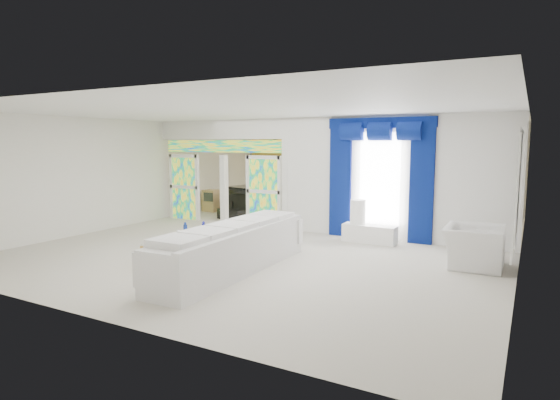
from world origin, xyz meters
The scene contains 22 objects.
floor centered at (0.00, 0.00, 0.00)m, with size 12.00×12.00×0.00m, color #B7AF9E.
dividing_wall centered at (2.15, 1.00, 1.50)m, with size 5.70×0.18×3.00m, color white.
dividing_header centered at (-2.85, 1.00, 2.73)m, with size 4.30×0.18×0.55m, color white.
stained_panel_left centered at (-4.28, 1.00, 1.00)m, with size 0.95×0.04×2.00m, color #994C3F.
stained_panel_right centered at (-1.42, 1.00, 1.00)m, with size 0.95×0.04×2.00m, color #994C3F.
stained_transom centered at (-2.85, 1.00, 2.25)m, with size 4.00×0.05×0.35m, color #994C3F.
window_pane centered at (1.90, 0.90, 1.45)m, with size 1.00×0.02×2.30m, color white.
blue_drape_left centered at (0.90, 0.87, 1.40)m, with size 0.55×0.10×2.80m, color #030848.
blue_drape_right centered at (2.90, 0.87, 1.40)m, with size 0.55×0.10×2.80m, color #030848.
blue_pelmet centered at (1.90, 0.87, 2.82)m, with size 2.60×0.12×0.25m, color #030848.
wall_mirror centered at (4.94, -1.00, 1.55)m, with size 0.04×2.70×1.90m, color white.
gold_curtains centered at (0.00, 5.90, 1.50)m, with size 9.70×0.12×2.90m, color #B1862A.
white_sofa centered at (0.41, -3.18, 0.38)m, with size 0.86×4.02×0.77m, color silver.
coffee_table centered at (-0.94, -2.88, 0.21)m, with size 0.64×1.93×0.43m, color gold.
console_table centered at (1.83, 0.42, 0.21)m, with size 1.26×0.40×0.42m, color white.
table_lamp centered at (1.53, 0.42, 0.71)m, with size 0.36×0.36×0.58m, color white.
armchair centered at (4.23, -0.71, 0.39)m, with size 1.19×1.04×0.77m, color silver.
grand_piano centered at (-2.92, 3.18, 0.46)m, with size 1.38×1.81×0.92m, color black.
piano_bench centered at (-2.92, 1.58, 0.16)m, with size 0.97×0.38×0.32m, color black.
tv_console centered at (-4.54, 2.72, 0.37)m, with size 0.51×0.47×0.75m, color #A18050.
chandelier centered at (-2.30, 3.40, 2.65)m, with size 0.60×0.60×0.60m, color gold.
decanters centered at (-0.95, -2.78, 0.53)m, with size 0.20×0.93×0.26m.
Camera 1 is at (5.13, -10.01, 2.34)m, focal length 29.63 mm.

